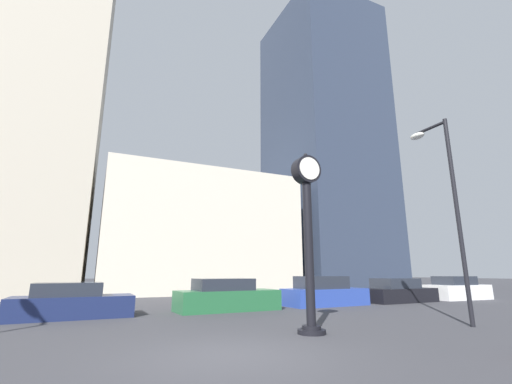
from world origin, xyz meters
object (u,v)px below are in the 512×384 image
car_white (457,289)px  car_green (227,297)px  car_navy (72,303)px  street_clock (308,225)px  car_blue (324,293)px  car_black (398,292)px  street_lamp_right (444,187)px

car_white → car_green: bearing=-177.3°
car_navy → car_white: bearing=-1.5°
car_green → car_white: car_white is taller
street_clock → car_blue: (5.29, 6.70, -2.41)m
street_clock → car_navy: size_ratio=1.24×
car_black → street_lamp_right: 9.81m
street_clock → car_white: 16.88m
street_clock → car_white: (15.37, 6.55, -2.42)m
car_navy → street_clock: bearing=-47.9°
street_clock → car_navy: 9.43m
car_black → street_lamp_right: (-5.11, -7.33, 4.04)m
car_navy → street_lamp_right: (11.53, -7.32, 4.05)m
street_clock → car_black: 12.56m
street_lamp_right → car_black: bearing=55.1°
car_navy → car_green: 6.14m
street_clock → street_lamp_right: size_ratio=0.75×
street_clock → car_navy: bearing=133.5°
car_black → car_navy: bearing=178.8°
car_blue → car_black: car_blue is taller
car_white → car_black: bearing=-178.2°
car_blue → car_black: bearing=-3.1°
street_clock → street_lamp_right: street_lamp_right is taller
car_black → street_lamp_right: size_ratio=0.63×
car_blue → car_green: bearing=179.9°
street_lamp_right → car_blue: bearing=89.9°
street_clock → car_black: street_clock is taller
car_blue → car_white: bearing=-3.0°
street_clock → car_green: 6.94m
street_clock → car_black: (10.38, 6.62, -2.47)m
car_green → street_clock: bearing=-91.8°
street_clock → car_green: (-0.12, 6.50, -2.43)m
car_blue → car_white: size_ratio=1.11×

